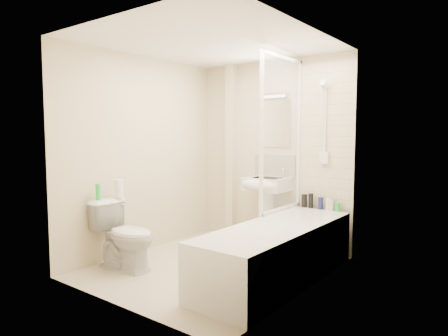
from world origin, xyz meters
The scene contains 26 objects.
floor centered at (0.00, 0.00, 0.00)m, with size 2.50×2.50×0.00m, color beige.
wall_back centered at (0.00, 1.25, 1.20)m, with size 2.20×0.02×2.40m, color beige.
wall_left centered at (-1.10, 0.00, 1.20)m, with size 0.02×2.50×2.40m, color beige.
wall_right centered at (1.10, 0.00, 1.20)m, with size 0.02×2.50×2.40m, color beige.
ceiling centered at (0.00, 0.00, 2.40)m, with size 2.20×2.50×0.02m, color white.
tile_back centered at (0.75, 1.24, 1.42)m, with size 0.70×0.01×1.75m, color beige.
tile_right centered at (1.09, 0.10, 1.42)m, with size 0.01×2.10×1.75m, color beige.
pipe_boxing centered at (-0.62, 1.19, 1.20)m, with size 0.12×0.12×2.40m, color beige.
splashback centered at (0.05, 1.24, 1.03)m, with size 0.60×0.01×0.30m, color beige.
mirror centered at (0.05, 1.24, 1.58)m, with size 0.46×0.01×0.60m, color white.
strip_light centered at (0.05, 1.22, 1.95)m, with size 0.42×0.07×0.07m, color silver.
bathtub centered at (0.75, 0.10, 0.29)m, with size 0.70×2.10×0.55m.
shower_screen centered at (0.40, 0.80, 1.45)m, with size 0.04×0.92×1.80m.
shower_fixture centered at (0.75, 1.19, 1.55)m, with size 0.10×0.16×0.99m.
pedestal_sink centered at (0.05, 1.01, 0.72)m, with size 0.53×0.49×1.02m.
bottle_black_a centered at (0.52, 1.16, 0.63)m, with size 0.07×0.07×0.16m, color black.
bottle_white_a centered at (0.61, 1.16, 0.62)m, with size 0.05×0.05×0.14m, color silver.
bottle_black_b centered at (0.61, 1.16, 0.64)m, with size 0.06×0.06×0.18m, color black.
bottle_blue centered at (0.74, 1.16, 0.62)m, with size 0.06×0.06×0.15m, color #121B52.
bottle_cream centered at (0.83, 1.16, 0.62)m, with size 0.06×0.06×0.15m, color beige.
bottle_white_b centered at (0.87, 1.16, 0.62)m, with size 0.05×0.05×0.13m, color silver.
bottle_green centered at (0.95, 1.16, 0.60)m, with size 0.06×0.06×0.10m, color green.
toilet centered at (-0.72, -0.61, 0.37)m, with size 0.75×0.46×0.74m, color white.
toilet_roll_lower centered at (-0.94, -0.50, 0.79)m, with size 0.10×0.10×0.10m, color white.
toilet_roll_upper centered at (-0.93, -0.51, 0.89)m, with size 0.10×0.10×0.11m, color white.
green_bottle centered at (-0.99, -0.74, 0.83)m, with size 0.06×0.06×0.18m, color green.
Camera 1 is at (2.68, -3.31, 1.46)m, focal length 32.00 mm.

